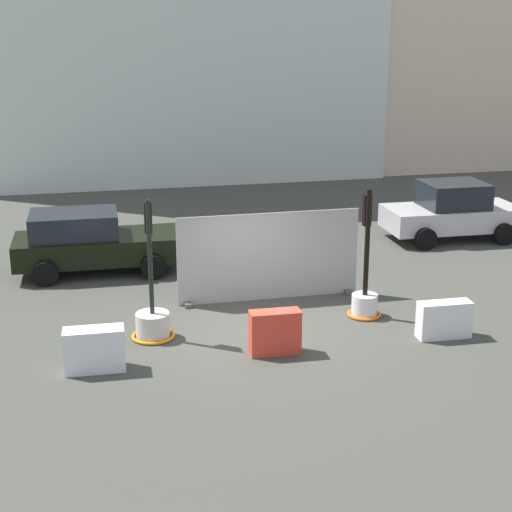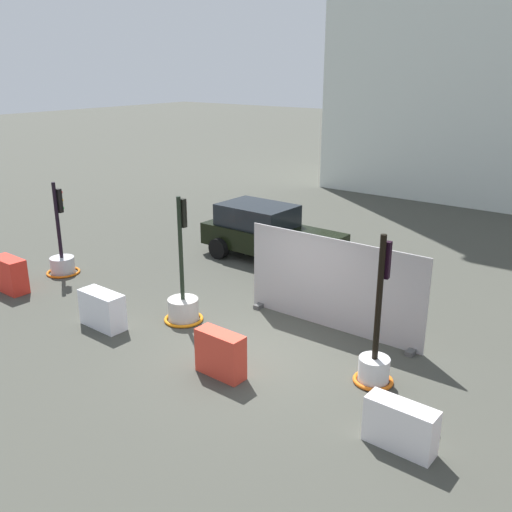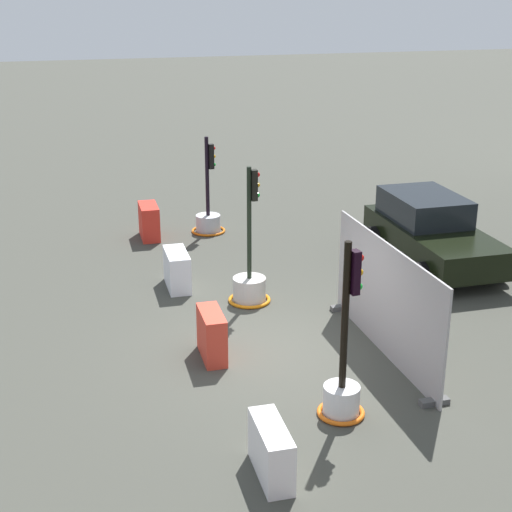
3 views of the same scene
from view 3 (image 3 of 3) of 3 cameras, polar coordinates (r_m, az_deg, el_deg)
ground_plane at (r=14.12m, az=1.14°, el=-7.12°), size 120.00×120.00×0.00m
traffic_light_0 at (r=20.63m, az=-3.65°, el=2.89°), size 0.94×0.94×2.64m
traffic_light_1 at (r=16.01m, az=-0.49°, el=-2.11°), size 0.92×0.92×2.96m
traffic_light_2 at (r=11.96m, az=6.61°, el=-9.69°), size 0.76×0.76×2.91m
construction_barrier_0 at (r=20.27m, az=-8.14°, el=2.61°), size 1.06×0.50×0.92m
construction_barrier_1 at (r=16.86m, az=-6.03°, el=-1.04°), size 1.15×0.50×0.84m
construction_barrier_2 at (r=13.67m, az=-3.38°, el=-6.03°), size 1.02×0.41×0.90m
construction_barrier_3 at (r=10.64m, az=1.16°, el=-14.62°), size 1.13×0.42×0.78m
car_black_sedan at (r=18.62m, az=13.16°, el=1.88°), size 4.36×2.25×1.63m
site_fence_panel at (r=13.83m, az=9.83°, el=-3.40°), size 4.36×0.50×2.11m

